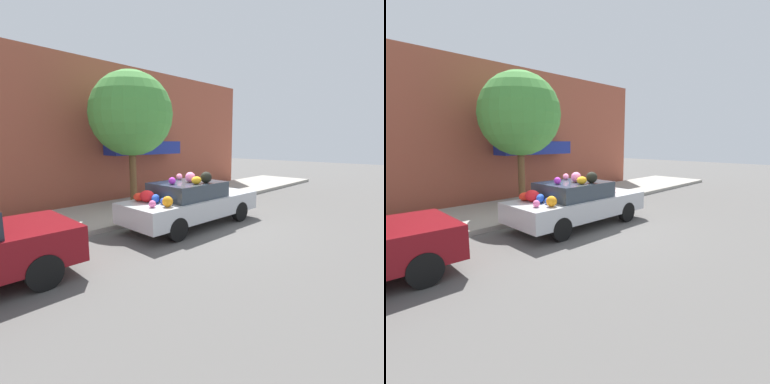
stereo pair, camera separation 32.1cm
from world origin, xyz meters
TOP-DOWN VIEW (x-y plane):
  - ground_plane at (0.00, 0.00)m, footprint 60.00×60.00m
  - sidewalk_curb at (0.00, 2.70)m, footprint 24.00×3.20m
  - building_facade at (0.10, 4.92)m, footprint 18.00×1.20m
  - street_tree at (-0.01, 2.72)m, footprint 2.87×2.87m
  - fire_hydrant at (2.57, 1.56)m, footprint 0.20×0.20m
  - art_car at (-0.05, -0.10)m, footprint 4.34×1.83m

SIDE VIEW (x-z plane):
  - ground_plane at x=0.00m, z-range 0.00..0.00m
  - sidewalk_curb at x=0.00m, z-range 0.00..0.14m
  - fire_hydrant at x=2.57m, z-range 0.14..0.84m
  - art_car at x=-0.05m, z-range -0.11..1.51m
  - building_facade at x=0.10m, z-range -0.03..5.50m
  - street_tree at x=-0.01m, z-range 1.04..5.71m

